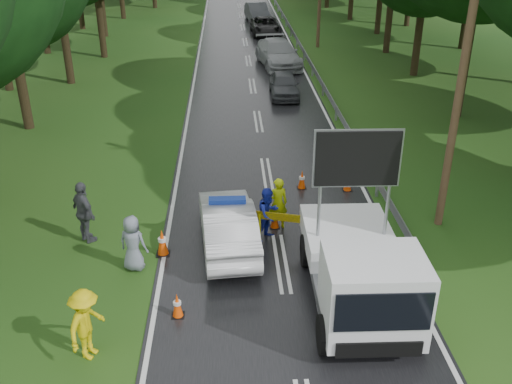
{
  "coord_description": "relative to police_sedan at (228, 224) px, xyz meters",
  "views": [
    {
      "loc": [
        -1.41,
        -13.5,
        8.98
      ],
      "look_at": [
        -0.62,
        1.93,
        1.3
      ],
      "focal_mm": 40.0,
      "sensor_mm": 36.0,
      "label": 1
    }
  ],
  "objects": [
    {
      "name": "guardrail",
      "position": [
        5.19,
        28.64,
        -0.17
      ],
      "size": [
        0.12,
        60.06,
        0.7
      ],
      "color": "gray",
      "rests_on": "ground"
    },
    {
      "name": "ground",
      "position": [
        1.49,
        -1.03,
        -0.71
      ],
      "size": [
        160.0,
        160.0,
        0.0
      ],
      "primitive_type": "plane",
      "color": "#194413",
      "rests_on": "ground"
    },
    {
      "name": "queue_car_second",
      "position": [
        3.34,
        21.55,
        0.08
      ],
      "size": [
        2.96,
        5.75,
        1.6
      ],
      "primitive_type": "imported",
      "rotation": [
        0.0,
        0.0,
        0.14
      ],
      "color": "gray",
      "rests_on": "ground"
    },
    {
      "name": "bystander_left",
      "position": [
        -3.11,
        -4.53,
        0.16
      ],
      "size": [
        1.03,
        1.29,
        1.75
      ],
      "primitive_type": "imported",
      "rotation": [
        0.0,
        0.0,
        1.18
      ],
      "color": "#D9C30B",
      "rests_on": "ground"
    },
    {
      "name": "cone_far",
      "position": [
        2.66,
        3.72,
        -0.37
      ],
      "size": [
        0.33,
        0.33,
        0.7
      ],
      "color": "black",
      "rests_on": "ground"
    },
    {
      "name": "cone_left_mid",
      "position": [
        -1.89,
        -0.4,
        -0.31
      ],
      "size": [
        0.39,
        0.39,
        0.83
      ],
      "color": "black",
      "rests_on": "ground"
    },
    {
      "name": "civilian",
      "position": [
        1.21,
        0.36,
        0.12
      ],
      "size": [
        1.02,
        1.02,
        1.67
      ],
      "primitive_type": "imported",
      "rotation": [
        0.0,
        0.0,
        0.76
      ],
      "color": "#1B2AB2",
      "rests_on": "ground"
    },
    {
      "name": "cone_center",
      "position": [
        1.46,
        0.97,
        -0.38
      ],
      "size": [
        0.33,
        0.33,
        0.69
      ],
      "color": "black",
      "rests_on": "ground"
    },
    {
      "name": "officer",
      "position": [
        1.55,
        0.97,
        0.14
      ],
      "size": [
        0.67,
        0.49,
        1.71
      ],
      "primitive_type": "imported",
      "rotation": [
        0.0,
        0.0,
        3.28
      ],
      "color": "#B9D20B",
      "rests_on": "ground"
    },
    {
      "name": "bystander_mid",
      "position": [
        -4.23,
        0.47,
        0.26
      ],
      "size": [
        1.11,
        1.17,
        1.94
      ],
      "primitive_type": "imported",
      "rotation": [
        0.0,
        0.0,
        2.29
      ],
      "color": "#44454C",
      "rests_on": "ground"
    },
    {
      "name": "utility_pole_near",
      "position": [
        6.69,
        0.97,
        4.35
      ],
      "size": [
        1.4,
        0.24,
        10.0
      ],
      "color": "#4E3724",
      "rests_on": "ground"
    },
    {
      "name": "bystander_right",
      "position": [
        -2.6,
        -1.09,
        0.1
      ],
      "size": [
        0.92,
        0.76,
        1.63
      ],
      "primitive_type": "imported",
      "rotation": [
        0.0,
        0.0,
        2.8
      ],
      "color": "slate",
      "rests_on": "ground"
    },
    {
      "name": "barrier",
      "position": [
        1.64,
        -0.03,
        0.07
      ],
      "size": [
        2.43,
        0.71,
        1.04
      ],
      "rotation": [
        0.0,
        0.0,
        -0.27
      ],
      "color": "yellow",
      "rests_on": "ground"
    },
    {
      "name": "police_sedan",
      "position": [
        0.0,
        0.0,
        0.0
      ],
      "size": [
        1.88,
        4.43,
        1.56
      ],
      "rotation": [
        0.0,
        0.0,
        3.23
      ],
      "color": "silver",
      "rests_on": "ground"
    },
    {
      "name": "cone_right",
      "position": [
        4.26,
        3.47,
        -0.36
      ],
      "size": [
        0.34,
        0.34,
        0.73
      ],
      "color": "black",
      "rests_on": "ground"
    },
    {
      "name": "queue_car_third",
      "position": [
        3.21,
        31.8,
        -0.05
      ],
      "size": [
        2.38,
        4.86,
        1.33
      ],
      "primitive_type": "imported",
      "rotation": [
        0.0,
        0.0,
        0.04
      ],
      "color": "black",
      "rests_on": "ground"
    },
    {
      "name": "queue_car_first",
      "position": [
        3.09,
        15.0,
        -0.08
      ],
      "size": [
        1.58,
        3.76,
        1.27
      ],
      "primitive_type": "imported",
      "rotation": [
        0.0,
        0.0,
        -0.02
      ],
      "color": "#3A3D41",
      "rests_on": "ground"
    },
    {
      "name": "queue_car_fourth",
      "position": [
        2.86,
        37.8,
        0.07
      ],
      "size": [
        2.19,
        4.93,
        1.57
      ],
      "primitive_type": "imported",
      "rotation": [
        0.0,
        0.0,
        0.11
      ],
      "color": "#3C3E43",
      "rests_on": "ground"
    },
    {
      "name": "road",
      "position": [
        1.49,
        28.97,
        -0.7
      ],
      "size": [
        7.0,
        140.0,
        0.02
      ],
      "primitive_type": "cube",
      "color": "black",
      "rests_on": "ground"
    },
    {
      "name": "cone_near_left",
      "position": [
        -1.26,
        -3.25,
        -0.39
      ],
      "size": [
        0.32,
        0.32,
        0.67
      ],
      "color": "black",
      "rests_on": "ground"
    },
    {
      "name": "work_truck",
      "position": [
        3.2,
        -3.18,
        0.43
      ],
      "size": [
        2.46,
        5.34,
        4.22
      ],
      "rotation": [
        0.0,
        0.0,
        -0.02
      ],
      "color": "gray",
      "rests_on": "ground"
    }
  ]
}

